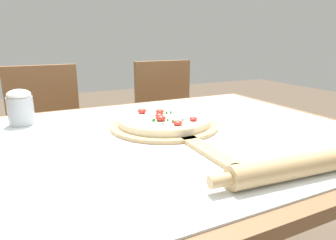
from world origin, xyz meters
name	(u,v)px	position (x,y,z in m)	size (l,w,h in m)	color
dining_table	(180,163)	(0.00, 0.00, 0.62)	(1.20, 0.99, 0.72)	brown
towel_cloth	(180,133)	(0.00, 0.00, 0.72)	(1.12, 0.91, 0.00)	silver
pizza_peel	(168,127)	(-0.02, 0.05, 0.73)	(0.36, 0.60, 0.01)	tan
pizza	(164,119)	(-0.02, 0.08, 0.75)	(0.31, 0.31, 0.04)	beige
rolling_pin	(294,166)	(0.06, -0.39, 0.75)	(0.40, 0.08, 0.05)	tan
chair_left	(48,135)	(-0.34, 0.89, 0.50)	(0.40, 0.40, 0.87)	brown
chair_right	(168,120)	(0.39, 0.89, 0.50)	(0.41, 0.41, 0.87)	brown
flour_cup	(20,107)	(-0.45, 0.32, 0.79)	(0.08, 0.08, 0.12)	#B2B7BC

